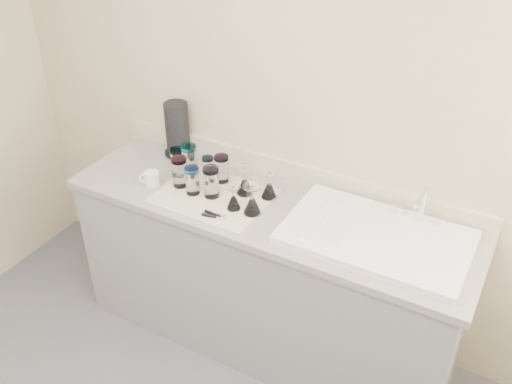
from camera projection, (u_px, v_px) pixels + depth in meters
The scene contains 18 objects.
room_envelope at pixel (62, 228), 1.54m from camera, with size 3.54×3.50×2.52m.
counter_unit at pixel (267, 276), 3.03m from camera, with size 2.06×0.62×0.90m.
sink_unit at pixel (377, 236), 2.55m from camera, with size 0.82×0.50×0.22m.
dish_towel at pixel (214, 196), 2.85m from camera, with size 0.55×0.42×0.01m, color silver.
tumbler_teal at pixel (189, 160), 2.98m from camera, with size 0.08×0.08×0.16m.
tumbler_cyan at pixel (208, 167), 2.95m from camera, with size 0.06×0.06×0.12m.
tumbler_purple at pixel (222, 169), 2.92m from camera, with size 0.07×0.07×0.15m.
tumbler_magenta at pixel (180, 172), 2.88m from camera, with size 0.08×0.08×0.16m.
tumbler_blue at pixel (192, 180), 2.83m from camera, with size 0.07×0.07×0.15m.
tumbler_lavender at pixel (211, 182), 2.80m from camera, with size 0.08×0.08×0.16m.
tumbler_extra at pixel (177, 161), 2.99m from camera, with size 0.07×0.07×0.14m.
goblet_back_left at pixel (245, 185), 2.84m from camera, with size 0.08×0.08×0.15m.
goblet_back_right at pixel (269, 189), 2.81m from camera, with size 0.08×0.08×0.14m.
goblet_front_left at pixel (234, 201), 2.73m from camera, with size 0.07×0.07×0.13m.
goblet_front_right at pixel (252, 204), 2.69m from camera, with size 0.09×0.09×0.15m.
can_opener at pixel (215, 216), 2.69m from camera, with size 0.12×0.05×0.02m.
white_mug at pixel (151, 179), 2.92m from camera, with size 0.11×0.10×0.08m.
paper_towel_roll at pixel (177, 130), 3.14m from camera, with size 0.16×0.16×0.31m.
Camera 1 is at (1.06, -0.83, 2.48)m, focal length 40.00 mm.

